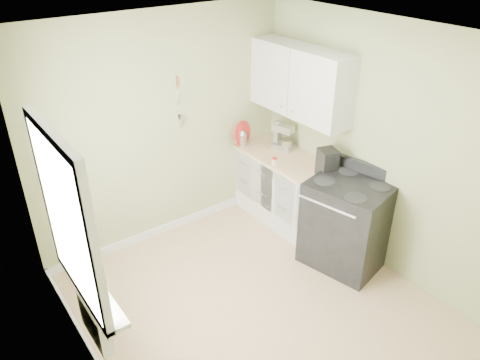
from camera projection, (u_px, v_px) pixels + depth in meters
floor at (259, 310)px, 4.77m from camera, size 3.20×3.60×0.02m
ceiling at (266, 37)px, 3.45m from camera, size 3.20×3.60×0.02m
wall_back at (164, 131)px, 5.38m from camera, size 3.20×0.02×2.70m
wall_left at (82, 265)px, 3.27m from camera, size 0.02×3.60×2.70m
wall_right at (381, 149)px, 4.94m from camera, size 0.02×3.60×2.70m
base_cabinets at (291, 194)px, 5.93m from camera, size 0.60×1.60×0.87m
countertop at (292, 162)px, 5.70m from camera, size 0.64×1.60×0.04m
upper_cabinets at (300, 81)px, 5.38m from camera, size 0.35×1.40×0.80m
window at (67, 221)px, 3.40m from camera, size 0.06×1.14×1.44m
window_sill at (91, 287)px, 3.76m from camera, size 0.18×1.14×0.04m
radiator at (96, 322)px, 3.87m from camera, size 0.12×0.50×0.35m
wall_utensils at (179, 110)px, 5.36m from camera, size 0.02×0.14×0.58m
stove at (347, 223)px, 5.21m from camera, size 0.90×0.97×1.15m
stand_mixer at (283, 138)px, 5.92m from camera, size 0.24×0.32×0.36m
kettle at (242, 138)px, 6.02m from camera, size 0.21×0.12×0.21m
coffee_maker at (327, 164)px, 5.26m from camera, size 0.24×0.26×0.33m
red_tray at (242, 133)px, 6.00m from camera, size 0.33×0.15×0.33m
jar at (274, 161)px, 5.59m from camera, size 0.07×0.07×0.08m
plant_a at (99, 286)px, 3.55m from camera, size 0.17×0.17×0.27m
plant_b at (84, 265)px, 3.77m from camera, size 0.18×0.19×0.28m
plant_c at (79, 258)px, 3.85m from camera, size 0.16×0.16×0.27m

